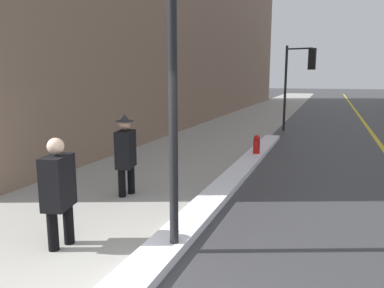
# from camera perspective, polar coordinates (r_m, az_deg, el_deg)

# --- Properties ---
(sidewalk_slab) EXTENTS (4.00, 80.00, 0.01)m
(sidewalk_slab) POSITION_cam_1_polar(r_m,az_deg,el_deg) (18.69, 7.03, 2.74)
(sidewalk_slab) COLOR #9E9B93
(sidewalk_slab) RESTS_ON ground
(road_centre_stripe) EXTENTS (0.16, 80.00, 0.00)m
(road_centre_stripe) POSITION_cam_1_polar(r_m,az_deg,el_deg) (18.30, 25.64, 1.64)
(road_centre_stripe) COLOR gold
(road_centre_stripe) RESTS_ON ground
(snow_bank_curb) EXTENTS (0.55, 12.63, 0.14)m
(snow_bank_curb) POSITION_cam_1_polar(r_m,az_deg,el_deg) (9.02, 6.51, -4.86)
(snow_bank_curb) COLOR white
(snow_bank_curb) RESTS_ON ground
(building_facade_left) EXTENTS (6.00, 36.00, 13.92)m
(building_facade_left) POSITION_cam_1_polar(r_m,az_deg,el_deg) (25.23, -1.68, 20.58)
(building_facade_left) COLOR #846B56
(building_facade_left) RESTS_ON ground
(lamp_post) EXTENTS (0.28, 0.28, 4.17)m
(lamp_post) POSITION_cam_1_polar(r_m,az_deg,el_deg) (4.87, -2.96, 11.90)
(lamp_post) COLOR black
(lamp_post) RESTS_ON ground
(traffic_light_near) EXTENTS (1.30, 0.36, 3.76)m
(traffic_light_near) POSITION_cam_1_polar(r_m,az_deg,el_deg) (17.27, 16.37, 10.83)
(traffic_light_near) COLOR black
(traffic_light_near) RESTS_ON ground
(pedestrian_nearside) EXTENTS (0.41, 0.57, 1.59)m
(pedestrian_nearside) POSITION_cam_1_polar(r_m,az_deg,el_deg) (5.54, -19.71, -6.33)
(pedestrian_nearside) COLOR black
(pedestrian_nearside) RESTS_ON ground
(pedestrian_in_fedora) EXTENTS (0.41, 0.57, 1.68)m
(pedestrian_in_fedora) POSITION_cam_1_polar(r_m,az_deg,el_deg) (7.64, -10.08, -1.18)
(pedestrian_in_fedora) COLOR black
(pedestrian_in_fedora) RESTS_ON ground
(fire_hydrant) EXTENTS (0.20, 0.20, 0.70)m
(fire_hydrant) POSITION_cam_1_polar(r_m,az_deg,el_deg) (11.34, 9.80, -0.40)
(fire_hydrant) COLOR red
(fire_hydrant) RESTS_ON ground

